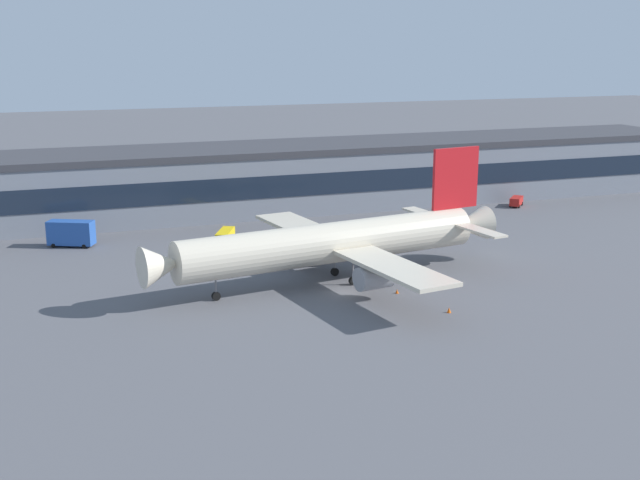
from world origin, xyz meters
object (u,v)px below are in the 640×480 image
airliner (336,242)px  traffic_cone_1 (449,310)px  follow_me_car (516,201)px  catering_truck (72,232)px  belt_loader (225,235)px  traffic_cone_0 (397,291)px

airliner → traffic_cone_1: size_ratio=81.68×
airliner → traffic_cone_1: 19.49m
follow_me_car → catering_truck: 84.59m
catering_truck → follow_me_car: bearing=2.6°
follow_me_car → catering_truck: catering_truck is taller
follow_me_car → catering_truck: size_ratio=0.59×
follow_me_car → traffic_cone_1: size_ratio=6.97×
airliner → belt_loader: airliner is taller
catering_truck → traffic_cone_0: size_ratio=13.80×
catering_truck → traffic_cone_0: 55.39m
airliner → traffic_cone_0: airliner is taller
follow_me_car → traffic_cone_0: size_ratio=8.15×
belt_loader → traffic_cone_0: (14.76, -34.57, -0.88)m
airliner → follow_me_car: bearing=34.8°
airliner → traffic_cone_0: 10.90m
traffic_cone_1 → airliner: bearing=116.4°
belt_loader → traffic_cone_0: 37.60m
airliner → traffic_cone_1: airliner is taller
belt_loader → traffic_cone_1: bearing=-68.2°
catering_truck → belt_loader: (23.67, -5.27, -1.14)m
catering_truck → traffic_cone_1: catering_truck is taller
catering_truck → traffic_cone_1: (41.12, -48.95, -1.97)m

